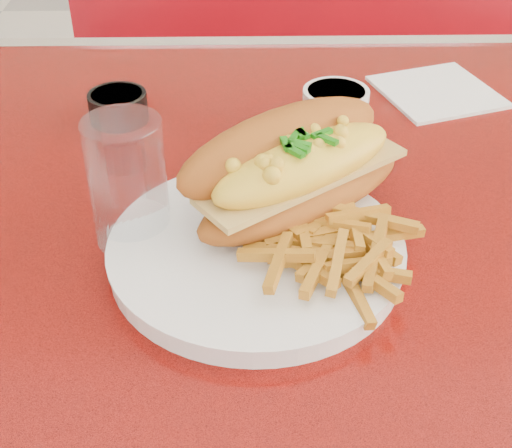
{
  "coord_description": "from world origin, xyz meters",
  "views": [
    {
      "loc": [
        -0.22,
        -0.59,
        1.18
      ],
      "look_at": [
        -0.21,
        -0.1,
        0.81
      ],
      "focal_mm": 50.0,
      "sensor_mm": 36.0,
      "label": 1
    }
  ],
  "objects_px": {
    "water_tumbler": "(128,183)",
    "mac_hoagie": "(295,167)",
    "gravy_ramekin": "(335,106)",
    "sauce_cup_left": "(118,106)",
    "booth_bench_far": "(338,171)",
    "diner_table": "(437,312)",
    "fork": "(329,228)",
    "dinner_plate": "(256,251)"
  },
  "relations": [
    {
      "from": "water_tumbler",
      "to": "mac_hoagie",
      "type": "bearing_deg",
      "value": 8.16
    },
    {
      "from": "mac_hoagie",
      "to": "water_tumbler",
      "type": "height_order",
      "value": "water_tumbler"
    },
    {
      "from": "mac_hoagie",
      "to": "gravy_ramekin",
      "type": "xyz_separation_m",
      "value": [
        0.06,
        0.19,
        -0.04
      ]
    },
    {
      "from": "mac_hoagie",
      "to": "sauce_cup_left",
      "type": "distance_m",
      "value": 0.29
    },
    {
      "from": "booth_bench_far",
      "to": "mac_hoagie",
      "type": "bearing_deg",
      "value": -101.41
    },
    {
      "from": "diner_table",
      "to": "gravy_ramekin",
      "type": "bearing_deg",
      "value": 126.16
    },
    {
      "from": "booth_bench_far",
      "to": "water_tumbler",
      "type": "xyz_separation_m",
      "value": [
        -0.32,
        -0.87,
        0.54
      ]
    },
    {
      "from": "booth_bench_far",
      "to": "fork",
      "type": "distance_m",
      "value": 1.03
    },
    {
      "from": "fork",
      "to": "sauce_cup_left",
      "type": "bearing_deg",
      "value": 47.15
    },
    {
      "from": "diner_table",
      "to": "fork",
      "type": "height_order",
      "value": "fork"
    },
    {
      "from": "dinner_plate",
      "to": "fork",
      "type": "distance_m",
      "value": 0.07
    },
    {
      "from": "dinner_plate",
      "to": "water_tumbler",
      "type": "relative_size",
      "value": 2.36
    },
    {
      "from": "sauce_cup_left",
      "to": "water_tumbler",
      "type": "relative_size",
      "value": 0.62
    },
    {
      "from": "dinner_plate",
      "to": "mac_hoagie",
      "type": "distance_m",
      "value": 0.08
    },
    {
      "from": "dinner_plate",
      "to": "sauce_cup_left",
      "type": "xyz_separation_m",
      "value": [
        -0.16,
        0.26,
        0.01
      ]
    },
    {
      "from": "diner_table",
      "to": "water_tumbler",
      "type": "relative_size",
      "value": 10.2
    },
    {
      "from": "diner_table",
      "to": "mac_hoagie",
      "type": "relative_size",
      "value": 4.95
    },
    {
      "from": "booth_bench_far",
      "to": "gravy_ramekin",
      "type": "relative_size",
      "value": 12.43
    },
    {
      "from": "dinner_plate",
      "to": "diner_table",
      "type": "bearing_deg",
      "value": 25.12
    },
    {
      "from": "mac_hoagie",
      "to": "fork",
      "type": "xyz_separation_m",
      "value": [
        0.03,
        -0.04,
        -0.04
      ]
    },
    {
      "from": "fork",
      "to": "sauce_cup_left",
      "type": "distance_m",
      "value": 0.33
    },
    {
      "from": "dinner_plate",
      "to": "water_tumbler",
      "type": "xyz_separation_m",
      "value": [
        -0.11,
        0.04,
        0.05
      ]
    },
    {
      "from": "dinner_plate",
      "to": "fork",
      "type": "height_order",
      "value": "same"
    },
    {
      "from": "booth_bench_far",
      "to": "sauce_cup_left",
      "type": "bearing_deg",
      "value": -119.58
    },
    {
      "from": "mac_hoagie",
      "to": "fork",
      "type": "bearing_deg",
      "value": -87.37
    },
    {
      "from": "sauce_cup_left",
      "to": "gravy_ramekin",
      "type": "bearing_deg",
      "value": -2.99
    },
    {
      "from": "mac_hoagie",
      "to": "sauce_cup_left",
      "type": "bearing_deg",
      "value": 97.05
    },
    {
      "from": "fork",
      "to": "gravy_ramekin",
      "type": "relative_size",
      "value": 1.66
    },
    {
      "from": "booth_bench_far",
      "to": "dinner_plate",
      "type": "bearing_deg",
      "value": -102.94
    },
    {
      "from": "dinner_plate",
      "to": "gravy_ramekin",
      "type": "xyz_separation_m",
      "value": [
        0.1,
        0.25,
        0.01
      ]
    },
    {
      "from": "fork",
      "to": "diner_table",
      "type": "bearing_deg",
      "value": -56.87
    },
    {
      "from": "diner_table",
      "to": "gravy_ramekin",
      "type": "distance_m",
      "value": 0.26
    },
    {
      "from": "sauce_cup_left",
      "to": "water_tumbler",
      "type": "bearing_deg",
      "value": -78.93
    },
    {
      "from": "booth_bench_far",
      "to": "sauce_cup_left",
      "type": "relative_size",
      "value": 16.11
    },
    {
      "from": "fork",
      "to": "gravy_ramekin",
      "type": "height_order",
      "value": "gravy_ramekin"
    },
    {
      "from": "dinner_plate",
      "to": "fork",
      "type": "relative_size",
      "value": 1.77
    },
    {
      "from": "water_tumbler",
      "to": "booth_bench_far",
      "type": "bearing_deg",
      "value": 69.82
    },
    {
      "from": "diner_table",
      "to": "fork",
      "type": "distance_m",
      "value": 0.24
    },
    {
      "from": "dinner_plate",
      "to": "fork",
      "type": "bearing_deg",
      "value": 17.31
    },
    {
      "from": "booth_bench_far",
      "to": "mac_hoagie",
      "type": "xyz_separation_m",
      "value": [
        -0.17,
        -0.85,
        0.54
      ]
    },
    {
      "from": "dinner_plate",
      "to": "sauce_cup_left",
      "type": "height_order",
      "value": "sauce_cup_left"
    },
    {
      "from": "gravy_ramekin",
      "to": "sauce_cup_left",
      "type": "bearing_deg",
      "value": 177.01
    }
  ]
}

